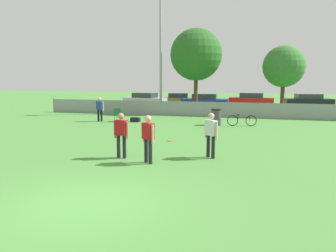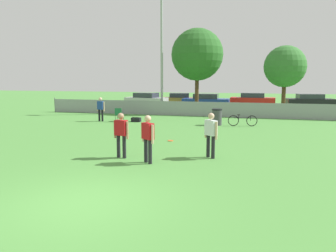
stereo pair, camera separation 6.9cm
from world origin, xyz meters
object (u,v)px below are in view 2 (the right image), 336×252
(trash_bin, at_px, (217,117))
(player_defender_red, at_px, (148,135))
(gear_bag_sideline, at_px, (136,120))
(parked_car_red, at_px, (253,99))
(player_receiver_white, at_px, (211,132))
(tree_near_pole, at_px, (197,55))
(parked_car_tan, at_px, (180,99))
(spectator_in_blue, at_px, (101,107))
(folding_chair_sideline, at_px, (119,114))
(light_pole, at_px, (162,44))
(frisbee_disc, at_px, (170,141))
(parked_car_dark, at_px, (310,101))
(tree_far_right, at_px, (285,67))
(parked_car_blue, at_px, (206,101))
(player_thrower_red, at_px, (121,132))
(parked_car_silver, at_px, (146,99))
(bicycle_sideline, at_px, (243,120))

(trash_bin, bearing_deg, player_defender_red, -96.09)
(gear_bag_sideline, bearing_deg, parked_car_red, 66.23)
(parked_car_red, bearing_deg, player_receiver_white, -89.64)
(tree_near_pole, distance_m, parked_car_tan, 8.77)
(spectator_in_blue, xyz_separation_m, parked_car_red, (9.41, 16.45, -0.27))
(folding_chair_sideline, relative_size, parked_car_tan, 0.22)
(light_pole, bearing_deg, parked_car_tan, 94.14)
(frisbee_disc, xyz_separation_m, parked_car_dark, (8.66, 21.37, 0.64))
(tree_far_right, distance_m, parked_car_blue, 8.68)
(player_thrower_red, height_order, parked_car_tan, player_thrower_red)
(player_defender_red, relative_size, frisbee_disc, 6.18)
(player_defender_red, distance_m, parked_car_dark, 26.72)
(tree_far_right, xyz_separation_m, player_defender_red, (-5.35, -17.96, -2.83))
(frisbee_disc, relative_size, parked_car_tan, 0.06)
(frisbee_disc, bearing_deg, tree_near_pole, 95.66)
(parked_car_silver, bearing_deg, parked_car_tan, 37.88)
(parked_car_red, bearing_deg, spectator_in_blue, -117.41)
(tree_near_pole, xyz_separation_m, parked_car_tan, (-3.22, 7.04, -4.13))
(light_pole, height_order, parked_car_red, light_pole)
(player_defender_red, height_order, folding_chair_sideline, player_defender_red)
(parked_car_blue, xyz_separation_m, parked_car_dark, (9.97, 3.30, -0.03))
(tree_far_right, xyz_separation_m, bicycle_sideline, (-2.77, -8.19, -3.43))
(parked_car_blue, bearing_deg, player_receiver_white, -81.64)
(folding_chair_sideline, xyz_separation_m, gear_bag_sideline, (1.12, 0.23, -0.38))
(frisbee_disc, distance_m, parked_car_red, 22.15)
(bicycle_sideline, height_order, trash_bin, trash_bin)
(folding_chair_sideline, xyz_separation_m, parked_car_red, (8.18, 16.26, 0.13))
(tree_near_pole, xyz_separation_m, bicycle_sideline, (4.20, -7.33, -4.44))
(player_defender_red, distance_m, folding_chair_sideline, 11.10)
(folding_chair_sideline, bearing_deg, spectator_in_blue, 4.00)
(trash_bin, bearing_deg, frisbee_disc, -103.33)
(player_receiver_white, height_order, folding_chair_sideline, player_receiver_white)
(trash_bin, bearing_deg, parked_car_silver, 125.56)
(parked_car_blue, bearing_deg, parked_car_tan, 145.93)
(trash_bin, bearing_deg, spectator_in_blue, -177.94)
(parked_car_blue, bearing_deg, frisbee_disc, -87.17)
(parked_car_silver, bearing_deg, tree_near_pole, -28.63)
(tree_far_right, bearing_deg, frisbee_disc, -112.13)
(parked_car_red, distance_m, parked_car_dark, 5.59)
(player_defender_red, distance_m, player_receiver_white, 2.32)
(parked_car_red, bearing_deg, parked_car_dark, -3.35)
(tree_far_right, distance_m, parked_car_silver, 14.52)
(spectator_in_blue, xyz_separation_m, folding_chair_sideline, (1.23, 0.19, -0.40))
(frisbee_disc, xyz_separation_m, gear_bag_sideline, (-3.97, 5.89, 0.12))
(trash_bin, xyz_separation_m, parked_car_red, (1.73, 16.17, 0.15))
(tree_near_pole, bearing_deg, trash_bin, -70.06)
(spectator_in_blue, xyz_separation_m, parked_car_blue, (5.00, 12.59, -0.25))
(frisbee_disc, bearing_deg, parked_car_blue, 94.16)
(player_receiver_white, distance_m, parked_car_blue, 21.08)
(light_pole, relative_size, player_thrower_red, 5.95)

